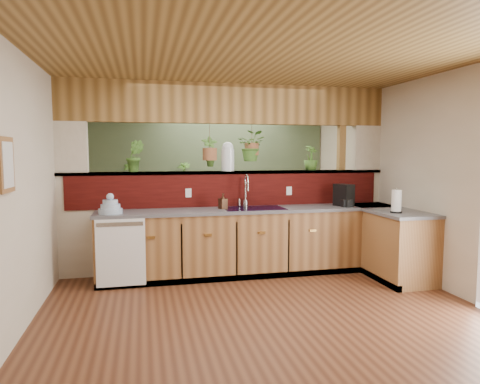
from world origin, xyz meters
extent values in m
cube|color=#532C19|center=(0.00, 0.00, 0.00)|extent=(4.60, 7.00, 0.01)
cube|color=brown|center=(0.00, 0.00, 2.60)|extent=(4.60, 7.00, 0.01)
cube|color=beige|center=(0.00, 3.50, 1.30)|extent=(4.60, 0.02, 2.60)
cube|color=beige|center=(-2.30, 0.00, 1.30)|extent=(0.02, 7.00, 2.60)
cube|color=beige|center=(2.30, 0.00, 1.30)|extent=(0.02, 7.00, 2.60)
cube|color=beige|center=(0.00, 1.35, 0.68)|extent=(4.60, 0.15, 1.35)
cube|color=#3A0907|center=(0.00, 1.27, 1.12)|extent=(4.40, 0.02, 0.45)
cube|color=brown|center=(0.00, 1.35, 1.37)|extent=(4.60, 0.21, 0.04)
cube|color=brown|center=(0.00, 1.35, 2.33)|extent=(4.60, 0.15, 0.55)
cube|color=beige|center=(-2.10, 1.35, 1.70)|extent=(0.40, 0.15, 0.70)
cube|color=beige|center=(2.10, 1.35, 1.70)|extent=(0.40, 0.15, 0.70)
cube|color=brown|center=(1.70, 1.35, 1.30)|extent=(0.10, 0.10, 2.60)
cube|color=brown|center=(0.00, 1.35, 1.37)|extent=(4.60, 0.21, 0.04)
cube|color=brown|center=(0.00, 1.35, 2.33)|extent=(4.60, 0.15, 0.55)
cube|color=#4A5D3F|center=(0.00, 3.48, 1.30)|extent=(4.55, 0.02, 2.55)
cube|color=brown|center=(0.25, 0.98, 0.43)|extent=(4.10, 0.60, 0.86)
cube|color=#515157|center=(0.25, 0.98, 0.88)|extent=(4.14, 0.64, 0.04)
cube|color=brown|center=(2.00, 0.54, 0.43)|extent=(0.60, 1.48, 0.86)
cube|color=#515157|center=(2.00, 0.54, 0.88)|extent=(0.64, 1.52, 0.04)
cube|color=brown|center=(2.00, 0.98, 0.43)|extent=(0.60, 0.60, 0.86)
cube|color=#515157|center=(2.00, 0.98, 0.88)|extent=(0.64, 0.64, 0.04)
cube|color=black|center=(0.25, 0.71, 0.04)|extent=(4.10, 0.06, 0.08)
cube|color=black|center=(1.73, 0.54, 0.04)|extent=(0.06, 1.48, 0.08)
cube|color=white|center=(-1.48, 0.66, 0.45)|extent=(0.58, 0.02, 0.82)
cube|color=#B7B7B2|center=(-1.48, 0.65, 0.80)|extent=(0.54, 0.01, 0.05)
cube|color=black|center=(0.25, 0.98, 0.89)|extent=(0.82, 0.50, 0.03)
cube|color=black|center=(0.06, 0.98, 0.80)|extent=(0.34, 0.40, 0.16)
cube|color=black|center=(0.44, 0.98, 0.80)|extent=(0.34, 0.40, 0.16)
cube|color=brown|center=(-2.27, -0.80, 1.55)|extent=(0.03, 0.35, 0.45)
cube|color=silver|center=(-2.26, -0.80, 1.55)|extent=(0.01, 0.27, 0.37)
cylinder|color=#B7B7B2|center=(0.18, 1.18, 0.95)|extent=(0.07, 0.07, 0.10)
cylinder|color=#B7B7B2|center=(0.18, 1.18, 1.12)|extent=(0.02, 0.02, 0.27)
torus|color=#B7B7B2|center=(0.18, 1.11, 1.26)|extent=(0.20, 0.07, 0.20)
cylinder|color=#B7B7B2|center=(0.18, 1.02, 1.19)|extent=(0.02, 0.02, 0.12)
cylinder|color=#B7B7B2|center=(0.10, 1.18, 0.97)|extent=(0.03, 0.03, 0.10)
cylinder|color=#9EB2CD|center=(-1.60, 0.87, 0.93)|extent=(0.29, 0.29, 0.06)
cylinder|color=#9EB2CD|center=(-1.60, 0.87, 0.99)|extent=(0.24, 0.24, 0.05)
cylinder|color=#9EB2CD|center=(-1.60, 0.87, 1.05)|extent=(0.18, 0.18, 0.05)
sphere|color=#9EB2CD|center=(-1.60, 0.87, 1.11)|extent=(0.09, 0.09, 0.09)
imported|color=#3C2416|center=(-0.17, 1.00, 1.00)|extent=(0.12, 0.13, 0.21)
cube|color=black|center=(1.54, 0.92, 1.05)|extent=(0.16, 0.27, 0.31)
cube|color=black|center=(1.54, 0.83, 0.95)|extent=(0.14, 0.10, 0.10)
cylinder|color=silver|center=(1.54, 0.86, 0.99)|extent=(0.08, 0.08, 0.08)
cylinder|color=black|center=(1.88, 0.16, 0.91)|extent=(0.14, 0.14, 0.02)
cylinder|color=#B7B7B2|center=(1.88, 0.16, 1.05)|extent=(0.02, 0.02, 0.31)
cylinder|color=white|center=(1.88, 0.16, 1.05)|extent=(0.12, 0.12, 0.26)
cylinder|color=silver|center=(-0.03, 1.35, 1.54)|extent=(0.18, 0.18, 0.31)
sphere|color=silver|center=(-0.03, 1.35, 1.72)|extent=(0.16, 0.16, 0.16)
imported|color=#3C6A24|center=(-1.30, 1.35, 1.60)|extent=(0.26, 0.22, 0.43)
imported|color=#3C6A24|center=(1.22, 1.35, 1.57)|extent=(0.26, 0.26, 0.36)
cylinder|color=brown|center=(-0.29, 1.35, 1.87)|extent=(0.01, 0.01, 0.36)
cylinder|color=brown|center=(-0.29, 1.35, 1.63)|extent=(0.20, 0.20, 0.17)
imported|color=#3C6A24|center=(-0.29, 1.35, 1.88)|extent=(0.23, 0.15, 0.43)
cylinder|color=brown|center=(0.32, 1.35, 1.90)|extent=(0.01, 0.01, 0.29)
cylinder|color=brown|center=(0.32, 1.35, 1.70)|extent=(0.20, 0.20, 0.17)
imported|color=#3C6A24|center=(0.32, 1.35, 1.96)|extent=(0.49, 0.46, 0.43)
cube|color=black|center=(-0.83, 3.25, 0.50)|extent=(1.68, 0.85, 1.09)
imported|color=#3C6A24|center=(-1.42, 3.25, 1.27)|extent=(0.28, 0.23, 0.45)
imported|color=#3C6A24|center=(-0.47, 3.25, 1.26)|extent=(0.32, 0.32, 0.43)
imported|color=#3C6A24|center=(0.73, 2.75, 0.35)|extent=(0.79, 0.74, 0.71)
camera|label=1|loc=(-1.20, -4.57, 1.65)|focal=32.00mm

